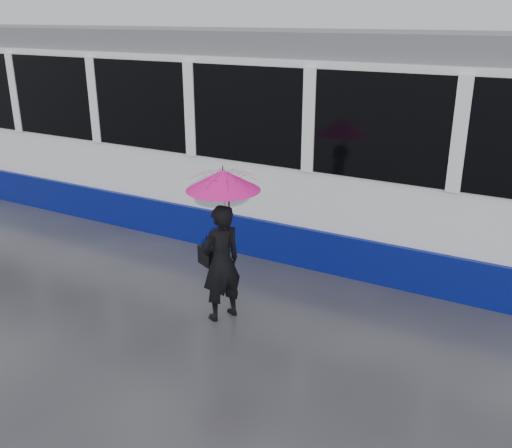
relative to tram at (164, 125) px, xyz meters
The scene contains 6 objects.
ground 4.35m from the tram, 38.36° to the right, with size 90.00×90.00×0.00m, color #2C2B31.
rails 3.55m from the tram, ahead, with size 34.00×1.51×0.02m.
tram is the anchor object (origin of this frame).
woman 4.57m from the tram, 43.84° to the right, with size 0.54×0.35×1.48m, color black.
umbrella 4.52m from the tram, 43.41° to the right, with size 1.16×1.16×1.00m.
handbag 4.40m from the tram, 45.68° to the right, with size 0.29×0.22×0.41m.
Camera 1 is at (3.55, -5.91, 3.59)m, focal length 40.00 mm.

